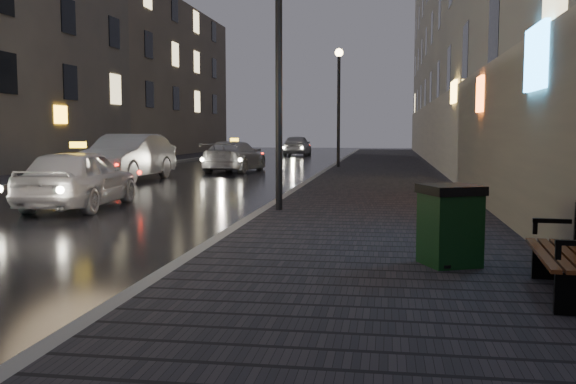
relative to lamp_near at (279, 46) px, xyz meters
name	(u,v)px	position (x,y,z in m)	size (l,w,h in m)	color
ground	(44,280)	(-1.85, -6.00, -3.49)	(120.00, 120.00, 0.00)	black
sidewalk	(384,170)	(2.05, 15.00, -3.41)	(4.60, 58.00, 0.15)	black
curb	(328,170)	(-0.35, 15.00, -3.41)	(0.20, 58.00, 0.15)	slate
sidewalk_far	(109,168)	(-10.55, 15.00, -3.41)	(2.40, 58.00, 0.15)	black
curb_far	(136,168)	(-9.25, 15.00, -3.41)	(0.20, 58.00, 0.15)	slate
building_near	(454,31)	(5.25, 19.00, 3.01)	(1.80, 50.00, 13.00)	#605B54
building_far_c	(150,80)	(-15.35, 33.00, 2.01)	(6.00, 22.00, 11.00)	#6B6051
lamp_near	(279,46)	(0.00, 0.00, 0.00)	(0.36, 0.36, 5.28)	black
lamp_far	(339,92)	(0.00, 16.00, 0.00)	(0.36, 0.36, 5.28)	black
bench	(576,252)	(4.07, -6.43, -2.90)	(0.73, 1.76, 0.88)	black
trash_bin	(450,224)	(2.98, -5.09, -2.84)	(0.85, 0.85, 0.98)	black
taxi_near	(79,178)	(-4.81, 0.78, -2.79)	(1.64, 4.08, 1.39)	silver
car_left_mid	(127,157)	(-6.97, 8.69, -2.66)	(1.76, 5.06, 1.67)	#A7A9B0
taxi_mid	(235,156)	(-4.41, 14.32, -2.83)	(1.85, 4.56, 1.32)	#B9BAC0
car_far	(297,145)	(-4.19, 32.41, -2.76)	(1.73, 4.29, 1.46)	#9B9CA3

